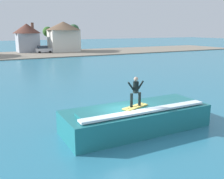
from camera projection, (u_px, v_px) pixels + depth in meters
ground_plane at (125, 132)px, 15.22m from camera, size 260.00×260.00×0.00m
wave_crest at (136, 118)px, 15.47m from camera, size 8.75×3.21×1.51m
surfboard at (135, 107)px, 14.86m from camera, size 1.79×0.99×0.06m
surfer at (136, 90)px, 14.64m from camera, size 1.06×0.32×1.70m
shoreline_bank at (14, 55)px, 58.00m from camera, size 120.00×17.52×0.20m
car_far_shore at (44, 49)px, 63.26m from camera, size 3.92×2.22×1.86m
house_gabled_white at (64, 35)px, 66.04m from camera, size 8.89×8.89×7.63m
house_small_cottage at (27, 36)px, 64.79m from camera, size 6.88×6.88×7.34m
tree_tall_bare at (48, 32)px, 68.49m from camera, size 2.62×2.62×6.41m
tree_short_bushy at (74, 30)px, 70.11m from camera, size 3.05×3.05×7.05m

